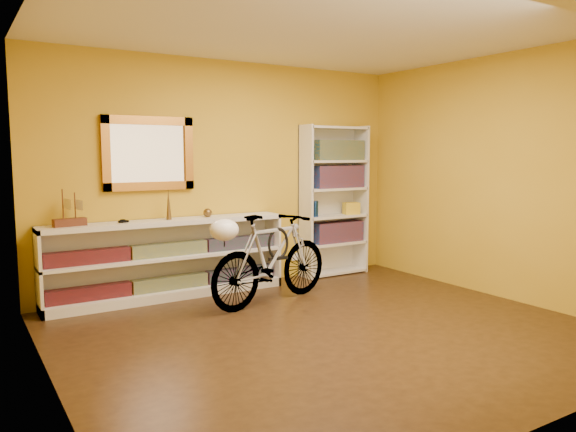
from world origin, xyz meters
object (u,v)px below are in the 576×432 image
console_unit (169,259)px  bookcase (334,201)px  bicycle (272,258)px  helmet (224,230)px

console_unit → bookcase: bearing=0.6°
bicycle → bookcase: bearing=-73.4°
bookcase → helmet: bookcase is taller
bicycle → helmet: 0.71m
console_unit → bicycle: 1.13m
console_unit → bicycle: bearing=-42.0°
console_unit → bookcase: 2.27m
bookcase → bicycle: bearing=-150.5°
bicycle → helmet: bearing=90.0°
console_unit → helmet: 1.01m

